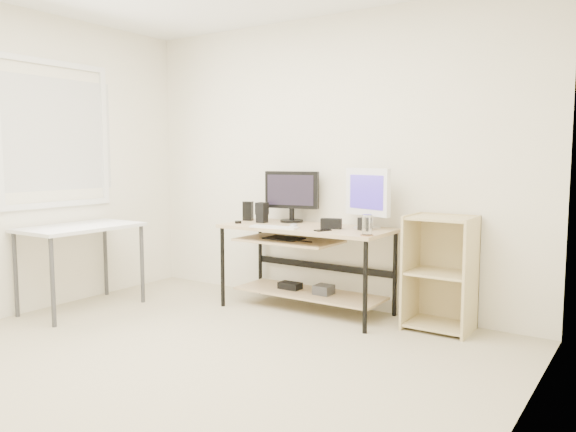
% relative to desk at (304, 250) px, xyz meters
% --- Properties ---
extents(room, '(4.01, 4.01, 2.62)m').
position_rel_desk_xyz_m(room, '(-0.11, -1.62, 0.78)').
color(room, '#BEB392').
rests_on(room, ground).
extents(desk, '(1.50, 0.65, 0.75)m').
position_rel_desk_xyz_m(desk, '(0.00, 0.00, 0.00)').
color(desk, tan).
rests_on(desk, ground).
extents(side_table, '(0.60, 1.00, 0.75)m').
position_rel_desk_xyz_m(side_table, '(-1.65, -1.06, 0.13)').
color(side_table, white).
rests_on(side_table, ground).
extents(shelf_unit, '(0.50, 0.40, 0.90)m').
position_rel_desk_xyz_m(shelf_unit, '(1.18, 0.16, -0.09)').
color(shelf_unit, '#D4C084').
rests_on(shelf_unit, ground).
extents(black_monitor, '(0.51, 0.21, 0.47)m').
position_rel_desk_xyz_m(black_monitor, '(-0.25, 0.19, 0.48)').
color(black_monitor, black).
rests_on(black_monitor, desk).
extents(white_imac, '(0.46, 0.19, 0.51)m').
position_rel_desk_xyz_m(white_imac, '(0.52, 0.17, 0.50)').
color(white_imac, silver).
rests_on(white_imac, desk).
extents(keyboard, '(0.43, 0.18, 0.01)m').
position_rel_desk_xyz_m(keyboard, '(-0.14, -0.25, 0.22)').
color(keyboard, white).
rests_on(keyboard, desk).
extents(mouse, '(0.09, 0.12, 0.04)m').
position_rel_desk_xyz_m(mouse, '(-0.02, -0.13, 0.23)').
color(mouse, '#AEAEB3').
rests_on(mouse, desk).
extents(center_speaker, '(0.19, 0.13, 0.09)m').
position_rel_desk_xyz_m(center_speaker, '(0.28, -0.02, 0.25)').
color(center_speaker, black).
rests_on(center_speaker, desk).
extents(speaker_left, '(0.09, 0.09, 0.19)m').
position_rel_desk_xyz_m(speaker_left, '(-0.46, 0.00, 0.31)').
color(speaker_left, black).
rests_on(speaker_left, desk).
extents(speaker_right, '(0.11, 0.11, 0.10)m').
position_rel_desk_xyz_m(speaker_right, '(0.56, 0.04, 0.26)').
color(speaker_right, black).
rests_on(speaker_right, desk).
extents(audio_controller, '(0.10, 0.08, 0.18)m').
position_rel_desk_xyz_m(audio_controller, '(-0.67, 0.07, 0.30)').
color(audio_controller, black).
rests_on(audio_controller, desk).
extents(volume_puck, '(0.07, 0.07, 0.03)m').
position_rel_desk_xyz_m(volume_puck, '(-0.60, -0.16, 0.22)').
color(volume_puck, black).
rests_on(volume_puck, desk).
extents(smartphone, '(0.12, 0.15, 0.01)m').
position_rel_desk_xyz_m(smartphone, '(0.29, -0.18, 0.22)').
color(smartphone, black).
rests_on(smartphone, desk).
extents(coaster, '(0.13, 0.13, 0.01)m').
position_rel_desk_xyz_m(coaster, '(0.72, -0.23, 0.21)').
color(coaster, '#916441').
rests_on(coaster, desk).
extents(drinking_glass, '(0.10, 0.10, 0.16)m').
position_rel_desk_xyz_m(drinking_glass, '(0.72, -0.23, 0.30)').
color(drinking_glass, white).
rests_on(drinking_glass, coaster).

